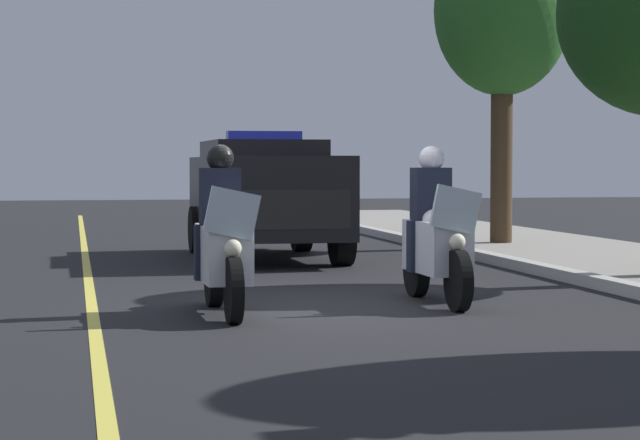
# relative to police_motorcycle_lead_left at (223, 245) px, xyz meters

# --- Properties ---
(ground_plane) EXTENTS (80.00, 80.00, 0.00)m
(ground_plane) POSITION_rel_police_motorcycle_lead_left_xyz_m (-0.70, 1.20, -0.70)
(ground_plane) COLOR black
(curb_strip) EXTENTS (48.00, 0.24, 0.15)m
(curb_strip) POSITION_rel_police_motorcycle_lead_left_xyz_m (-0.70, 4.82, -0.62)
(curb_strip) COLOR #B7B5AD
(curb_strip) RESTS_ON ground
(lane_stripe_center) EXTENTS (48.00, 0.12, 0.01)m
(lane_stripe_center) POSITION_rel_police_motorcycle_lead_left_xyz_m (-0.70, -1.29, -0.70)
(lane_stripe_center) COLOR #E0D14C
(lane_stripe_center) RESTS_ON ground
(police_motorcycle_lead_left) EXTENTS (2.14, 0.56, 1.72)m
(police_motorcycle_lead_left) POSITION_rel_police_motorcycle_lead_left_xyz_m (0.00, 0.00, 0.00)
(police_motorcycle_lead_left) COLOR black
(police_motorcycle_lead_left) RESTS_ON ground
(police_motorcycle_lead_right) EXTENTS (2.14, 0.56, 1.72)m
(police_motorcycle_lead_right) POSITION_rel_police_motorcycle_lead_left_xyz_m (-0.51, 2.39, 0.00)
(police_motorcycle_lead_right) COLOR black
(police_motorcycle_lead_right) RESTS_ON ground
(police_suv) EXTENTS (4.93, 2.13, 2.05)m
(police_suv) POSITION_rel_police_motorcycle_lead_left_xyz_m (-7.17, 1.54, 0.37)
(police_suv) COLOR black
(police_suv) RESTS_ON ground
(tree_far_back) EXTENTS (2.47, 2.47, 5.73)m
(tree_far_back) POSITION_rel_police_motorcycle_lead_left_xyz_m (-8.85, 6.13, 3.53)
(tree_far_back) COLOR #42301E
(tree_far_back) RESTS_ON sidewalk_strip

